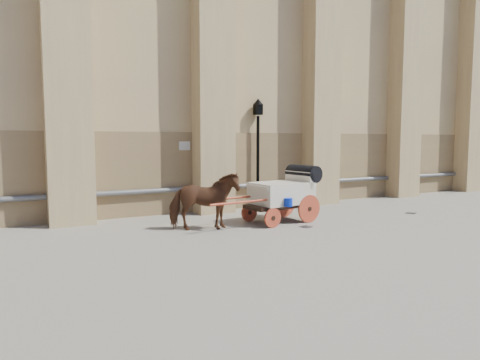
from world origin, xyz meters
TOP-DOWN VIEW (x-y plane):
  - ground at (0.00, 0.00)m, footprint 90.00×90.00m
  - cathedral at (2.07, 7.81)m, footprint 44.80×9.20m
  - horse at (-2.57, 0.81)m, footprint 2.26×1.52m
  - carriage at (0.36, 0.87)m, footprint 4.34×1.65m
  - street_lamp at (1.01, 3.77)m, footprint 0.41×0.41m
  - drain_grate_near at (0.41, -0.25)m, footprint 0.38×0.38m
  - drain_grate_far at (5.36, -0.05)m, footprint 0.42×0.42m

SIDE VIEW (x-z plane):
  - ground at x=0.00m, z-range 0.00..0.00m
  - drain_grate_near at x=0.41m, z-range 0.00..0.01m
  - drain_grate_far at x=5.36m, z-range 0.00..0.01m
  - horse at x=-2.57m, z-range 0.00..1.75m
  - carriage at x=0.36m, z-range 0.07..1.93m
  - street_lamp at x=1.01m, z-range 0.15..4.49m
  - cathedral at x=2.07m, z-range -0.59..18.61m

